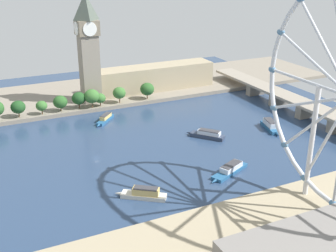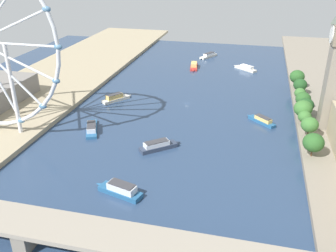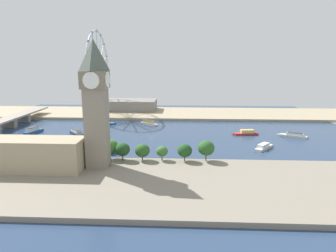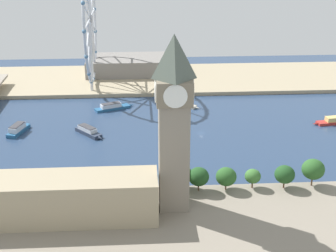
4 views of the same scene
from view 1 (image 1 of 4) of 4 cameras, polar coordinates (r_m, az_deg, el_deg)
ground_plane at (r=262.09m, az=-9.41°, el=-4.15°), size 416.60×416.60×0.00m
riverbank_left at (r=374.04m, az=-14.87°, el=3.59°), size 90.00×520.00×3.00m
clock_tower at (r=344.02m, az=-10.49°, el=10.21°), size 17.11×17.11×84.14m
parliament_block at (r=378.94m, az=-1.71°, el=6.44°), size 22.00×103.87×20.94m
tree_row_embankment at (r=334.72m, az=-12.27°, el=3.48°), size 13.93×127.69×14.80m
river_bridge at (r=335.82m, az=17.83°, el=2.40°), size 228.60×17.37×10.95m
tour_boat_3 at (r=242.99m, az=8.19°, el=-5.71°), size 16.68×30.33×5.04m
tour_boat_4 at (r=286.65m, az=5.20°, el=-1.12°), size 22.93×20.40×5.52m
tour_boat_5 at (r=217.43m, az=-3.23°, el=-8.91°), size 18.77×23.82×5.77m
tour_boat_6 at (r=307.49m, az=13.41°, el=0.03°), size 26.12×12.30×6.30m
tour_boat_7 at (r=316.91m, az=-8.31°, el=0.96°), size 20.31×18.99×5.12m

